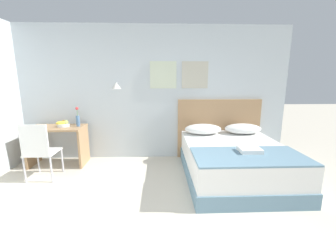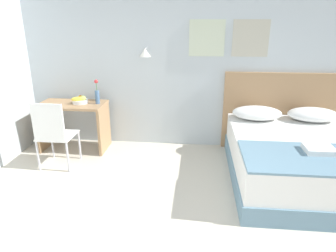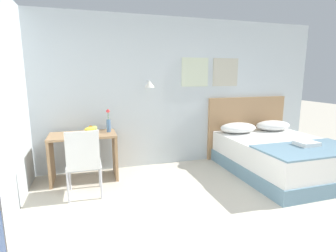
{
  "view_description": "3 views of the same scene",
  "coord_description": "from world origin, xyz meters",
  "px_view_note": "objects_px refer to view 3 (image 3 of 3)",
  "views": [
    {
      "loc": [
        0.26,
        -1.73,
        1.65
      ],
      "look_at": [
        0.4,
        1.69,
        0.91
      ],
      "focal_mm": 24.0,
      "sensor_mm": 36.0,
      "label": 1
    },
    {
      "loc": [
        0.23,
        -1.8,
        1.94
      ],
      "look_at": [
        -0.12,
        1.76,
        0.68
      ],
      "focal_mm": 32.0,
      "sensor_mm": 36.0,
      "label": 2
    },
    {
      "loc": [
        -1.59,
        -1.74,
        1.65
      ],
      "look_at": [
        -0.45,
        1.9,
        0.91
      ],
      "focal_mm": 28.0,
      "sensor_mm": 36.0,
      "label": 3
    }
  ],
  "objects_px": {
    "pillow_left": "(238,128)",
    "flower_vase": "(108,123)",
    "throw_blanket": "(311,149)",
    "bed": "(281,157)",
    "folded_towel_near_foot": "(307,143)",
    "headboard": "(246,127)",
    "fruit_bowl": "(92,130)",
    "desk": "(84,149)",
    "pillow_right": "(273,125)",
    "desk_chair": "(83,159)"
  },
  "relations": [
    {
      "from": "pillow_right",
      "to": "desk",
      "type": "bearing_deg",
      "value": -179.77
    },
    {
      "from": "bed",
      "to": "pillow_left",
      "type": "distance_m",
      "value": 0.91
    },
    {
      "from": "folded_towel_near_foot",
      "to": "pillow_right",
      "type": "bearing_deg",
      "value": 74.18
    },
    {
      "from": "throw_blanket",
      "to": "fruit_bowl",
      "type": "relative_size",
      "value": 6.48
    },
    {
      "from": "desk",
      "to": "flower_vase",
      "type": "distance_m",
      "value": 0.56
    },
    {
      "from": "bed",
      "to": "throw_blanket",
      "type": "height_order",
      "value": "throw_blanket"
    },
    {
      "from": "headboard",
      "to": "folded_towel_near_foot",
      "type": "distance_m",
      "value": 1.48
    },
    {
      "from": "flower_vase",
      "to": "desk_chair",
      "type": "bearing_deg",
      "value": -119.4
    },
    {
      "from": "throw_blanket",
      "to": "desk_chair",
      "type": "xyz_separation_m",
      "value": [
        -3.18,
        0.62,
        -0.04
      ]
    },
    {
      "from": "pillow_left",
      "to": "pillow_right",
      "type": "relative_size",
      "value": 1.0
    },
    {
      "from": "bed",
      "to": "folded_towel_near_foot",
      "type": "xyz_separation_m",
      "value": [
        0.06,
        -0.44,
        0.35
      ]
    },
    {
      "from": "pillow_left",
      "to": "flower_vase",
      "type": "xyz_separation_m",
      "value": [
        -2.38,
        0.02,
        0.22
      ]
    },
    {
      "from": "pillow_left",
      "to": "desk_chair",
      "type": "bearing_deg",
      "value": -166.0
    },
    {
      "from": "pillow_left",
      "to": "throw_blanket",
      "type": "relative_size",
      "value": 0.46
    },
    {
      "from": "pillow_left",
      "to": "desk",
      "type": "distance_m",
      "value": 2.79
    },
    {
      "from": "bed",
      "to": "flower_vase",
      "type": "height_order",
      "value": "flower_vase"
    },
    {
      "from": "throw_blanket",
      "to": "folded_towel_near_foot",
      "type": "relative_size",
      "value": 5.05
    },
    {
      "from": "pillow_left",
      "to": "throw_blanket",
      "type": "height_order",
      "value": "pillow_left"
    },
    {
      "from": "throw_blanket",
      "to": "folded_towel_near_foot",
      "type": "height_order",
      "value": "folded_towel_near_foot"
    },
    {
      "from": "desk_chair",
      "to": "desk",
      "type": "bearing_deg",
      "value": 90.39
    },
    {
      "from": "headboard",
      "to": "flower_vase",
      "type": "distance_m",
      "value": 2.8
    },
    {
      "from": "folded_towel_near_foot",
      "to": "bed",
      "type": "bearing_deg",
      "value": 97.64
    },
    {
      "from": "pillow_left",
      "to": "desk",
      "type": "bearing_deg",
      "value": -179.7
    },
    {
      "from": "pillow_right",
      "to": "pillow_left",
      "type": "bearing_deg",
      "value": 180.0
    },
    {
      "from": "pillow_left",
      "to": "pillow_right",
      "type": "distance_m",
      "value": 0.78
    },
    {
      "from": "desk",
      "to": "fruit_bowl",
      "type": "xyz_separation_m",
      "value": [
        0.14,
        0.02,
        0.29
      ]
    },
    {
      "from": "bed",
      "to": "flower_vase",
      "type": "relative_size",
      "value": 5.46
    },
    {
      "from": "headboard",
      "to": "fruit_bowl",
      "type": "distance_m",
      "value": 3.06
    },
    {
      "from": "throw_blanket",
      "to": "bed",
      "type": "bearing_deg",
      "value": 90.0
    },
    {
      "from": "folded_towel_near_foot",
      "to": "desk_chair",
      "type": "xyz_separation_m",
      "value": [
        -3.24,
        0.48,
        -0.09
      ]
    },
    {
      "from": "throw_blanket",
      "to": "fruit_bowl",
      "type": "distance_m",
      "value": 3.32
    },
    {
      "from": "pillow_left",
      "to": "fruit_bowl",
      "type": "relative_size",
      "value": 2.96
    },
    {
      "from": "throw_blanket",
      "to": "flower_vase",
      "type": "xyz_separation_m",
      "value": [
        -2.78,
        1.33,
        0.3
      ]
    },
    {
      "from": "pillow_left",
      "to": "desk_chair",
      "type": "relative_size",
      "value": 0.74
    },
    {
      "from": "throw_blanket",
      "to": "folded_towel_near_foot",
      "type": "xyz_separation_m",
      "value": [
        0.06,
        0.14,
        0.04
      ]
    },
    {
      "from": "pillow_right",
      "to": "throw_blanket",
      "type": "bearing_deg",
      "value": -106.6
    },
    {
      "from": "pillow_left",
      "to": "throw_blanket",
      "type": "distance_m",
      "value": 1.38
    },
    {
      "from": "throw_blanket",
      "to": "desk",
      "type": "relative_size",
      "value": 1.53
    },
    {
      "from": "pillow_right",
      "to": "folded_towel_near_foot",
      "type": "bearing_deg",
      "value": -105.82
    },
    {
      "from": "folded_towel_near_foot",
      "to": "throw_blanket",
      "type": "bearing_deg",
      "value": -112.87
    },
    {
      "from": "throw_blanket",
      "to": "headboard",
      "type": "bearing_deg",
      "value": 90.0
    },
    {
      "from": "headboard",
      "to": "folded_towel_near_foot",
      "type": "bearing_deg",
      "value": -87.7
    },
    {
      "from": "throw_blanket",
      "to": "folded_towel_near_foot",
      "type": "bearing_deg",
      "value": 67.13
    },
    {
      "from": "pillow_left",
      "to": "flower_vase",
      "type": "distance_m",
      "value": 2.39
    },
    {
      "from": "bed",
      "to": "folded_towel_near_foot",
      "type": "bearing_deg",
      "value": -82.36
    },
    {
      "from": "headboard",
      "to": "pillow_left",
      "type": "relative_size",
      "value": 2.43
    },
    {
      "from": "headboard",
      "to": "flower_vase",
      "type": "height_order",
      "value": "headboard"
    },
    {
      "from": "bed",
      "to": "folded_towel_near_foot",
      "type": "relative_size",
      "value": 6.61
    },
    {
      "from": "pillow_left",
      "to": "desk_chair",
      "type": "xyz_separation_m",
      "value": [
        -2.78,
        -0.69,
        -0.13
      ]
    },
    {
      "from": "pillow_right",
      "to": "desk_chair",
      "type": "bearing_deg",
      "value": -169.0
    }
  ]
}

